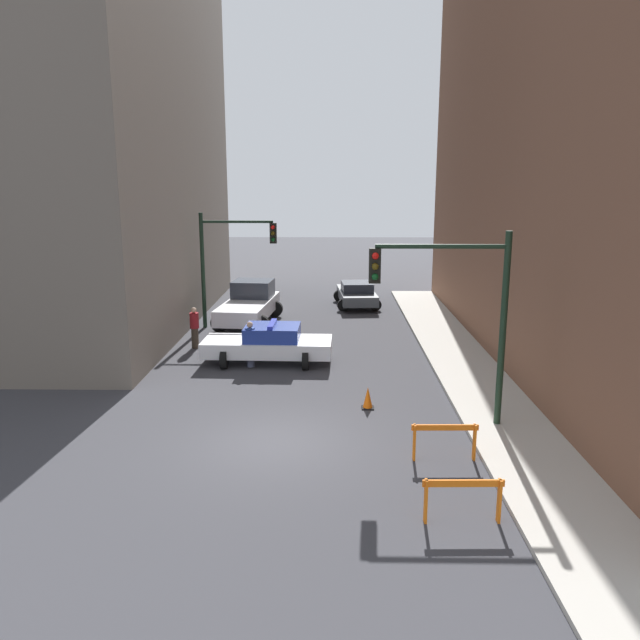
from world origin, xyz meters
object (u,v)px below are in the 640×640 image
object	(u,v)px
traffic_light_far	(227,253)
pedestrian_corner	(195,327)
barrier_mid	(445,436)
parked_car_near	(357,294)
white_truck	(250,304)
police_car	(269,343)
traffic_cone	(368,398)
traffic_light_near	(460,300)
barrier_front	(463,493)
pedestrian_crossing	(250,343)

from	to	relation	value
traffic_light_far	pedestrian_corner	bearing A→B (deg)	-101.99
pedestrian_corner	barrier_mid	bearing A→B (deg)	-105.11
traffic_light_far	parked_car_near	distance (m)	8.39
traffic_light_far	white_truck	world-z (taller)	traffic_light_far
police_car	traffic_cone	bearing A→B (deg)	-142.77
traffic_light_near	barrier_mid	xyz separation A→B (m)	(-0.63, -2.06, -2.91)
barrier_front	traffic_cone	distance (m)	6.45
traffic_light_far	traffic_cone	bearing A→B (deg)	-60.82
white_truck	pedestrian_corner	bearing A→B (deg)	-103.74
traffic_light_far	pedestrian_crossing	distance (m)	6.89
traffic_light_far	white_truck	size ratio (longest dim) A/B	0.93
traffic_light_far	barrier_mid	bearing A→B (deg)	-61.78
traffic_light_near	parked_car_near	distance (m)	17.22
pedestrian_corner	barrier_front	distance (m)	15.26
police_car	pedestrian_crossing	bearing A→B (deg)	132.23
police_car	pedestrian_crossing	size ratio (longest dim) A/B	2.86
pedestrian_corner	police_car	bearing A→B (deg)	-86.19
traffic_light_near	police_car	xyz separation A→B (m)	(-5.64, 6.11, -2.81)
traffic_light_near	pedestrian_crossing	world-z (taller)	traffic_light_near
pedestrian_corner	parked_car_near	bearing A→B (deg)	-1.82
white_truck	pedestrian_corner	xyz separation A→B (m)	(-1.61, -4.60, -0.04)
traffic_light_far	white_truck	bearing A→B (deg)	49.17
white_truck	barrier_mid	bearing A→B (deg)	-60.49
white_truck	traffic_cone	xyz separation A→B (m)	(4.93, -11.31, -0.59)
barrier_front	traffic_cone	size ratio (longest dim) A/B	2.44
pedestrian_corner	white_truck	bearing A→B (deg)	16.80
traffic_light_far	parked_car_near	world-z (taller)	traffic_light_far
pedestrian_crossing	barrier_front	bearing A→B (deg)	-123.28
barrier_front	barrier_mid	world-z (taller)	same
barrier_front	pedestrian_crossing	bearing A→B (deg)	117.66
white_truck	barrier_front	size ratio (longest dim) A/B	3.48
pedestrian_crossing	traffic_light_near	bearing A→B (deg)	-102.71
traffic_light_far	police_car	world-z (taller)	traffic_light_far
police_car	parked_car_near	size ratio (longest dim) A/B	1.07
traffic_light_near	pedestrian_corner	world-z (taller)	traffic_light_near
police_car	barrier_mid	size ratio (longest dim) A/B	2.97
pedestrian_corner	barrier_mid	size ratio (longest dim) A/B	1.04
parked_car_near	barrier_front	xyz separation A→B (m)	(1.20, -21.73, -0.06)
police_car	traffic_cone	distance (m)	5.81
pedestrian_crossing	barrier_mid	world-z (taller)	pedestrian_crossing
white_truck	barrier_front	xyz separation A→B (m)	(6.42, -17.57, -0.29)
police_car	pedestrian_corner	size ratio (longest dim) A/B	2.86
barrier_front	barrier_mid	distance (m)	2.81
parked_car_near	barrier_mid	xyz separation A→B (m)	(1.34, -18.93, -0.06)
traffic_light_far	white_truck	distance (m)	2.80
barrier_mid	white_truck	bearing A→B (deg)	113.95
police_car	barrier_front	xyz separation A→B (m)	(4.87, -10.97, -0.11)
white_truck	pedestrian_corner	size ratio (longest dim) A/B	3.35
traffic_light_near	white_truck	size ratio (longest dim) A/B	0.93
traffic_cone	traffic_light_near	bearing A→B (deg)	-31.76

